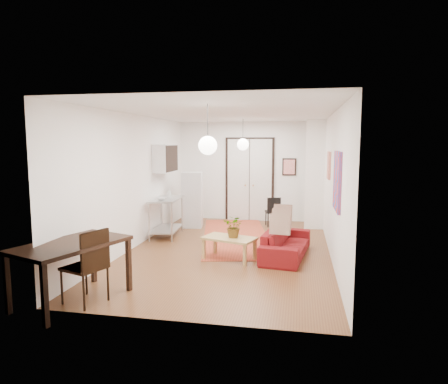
% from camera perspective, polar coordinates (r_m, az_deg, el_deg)
% --- Properties ---
extents(floor, '(7.00, 7.00, 0.00)m').
position_cam_1_polar(floor, '(8.65, 0.76, -8.33)').
color(floor, brown).
rests_on(floor, ground).
extents(ceiling, '(4.20, 7.00, 0.02)m').
position_cam_1_polar(ceiling, '(8.36, 0.80, 11.21)').
color(ceiling, silver).
rests_on(ceiling, wall_back).
extents(wall_back, '(4.20, 0.02, 2.90)m').
position_cam_1_polar(wall_back, '(11.83, 3.71, 2.94)').
color(wall_back, white).
rests_on(wall_back, floor).
extents(wall_front, '(4.20, 0.02, 2.90)m').
position_cam_1_polar(wall_front, '(5.00, -6.16, -2.69)').
color(wall_front, white).
rests_on(wall_front, floor).
extents(wall_left, '(0.02, 7.00, 2.90)m').
position_cam_1_polar(wall_left, '(8.98, -12.54, 1.49)').
color(wall_left, white).
rests_on(wall_left, floor).
extents(wall_right, '(0.02, 7.00, 2.90)m').
position_cam_1_polar(wall_right, '(8.28, 15.24, 0.96)').
color(wall_right, white).
rests_on(wall_right, floor).
extents(double_doors, '(1.44, 0.06, 2.50)m').
position_cam_1_polar(double_doors, '(11.81, 3.67, 1.72)').
color(double_doors, white).
rests_on(double_doors, wall_back).
extents(stub_partition, '(0.50, 0.10, 2.90)m').
position_cam_1_polar(stub_partition, '(10.81, 12.87, 2.39)').
color(stub_partition, white).
rests_on(stub_partition, floor).
extents(wall_cabinet, '(0.35, 1.00, 0.70)m').
position_cam_1_polar(wall_cabinet, '(10.29, -8.38, 4.78)').
color(wall_cabinet, white).
rests_on(wall_cabinet, wall_left).
extents(painting_popart, '(0.05, 1.00, 1.00)m').
position_cam_1_polar(painting_popart, '(7.02, 15.88, 1.53)').
color(painting_popart, red).
rests_on(painting_popart, wall_right).
extents(painting_abstract, '(0.05, 0.50, 0.60)m').
position_cam_1_polar(painting_abstract, '(9.05, 14.76, 3.69)').
color(painting_abstract, beige).
rests_on(painting_abstract, wall_right).
extents(poster_back, '(0.40, 0.03, 0.50)m').
position_cam_1_polar(poster_back, '(11.71, 9.30, 3.56)').
color(poster_back, red).
rests_on(poster_back, wall_back).
extents(print_left, '(0.03, 0.44, 0.54)m').
position_cam_1_polar(print_left, '(10.81, -8.27, 5.15)').
color(print_left, '#91603C').
rests_on(print_left, wall_left).
extents(pendant_back, '(0.30, 0.30, 0.80)m').
position_cam_1_polar(pendant_back, '(10.32, 2.72, 6.80)').
color(pendant_back, white).
rests_on(pendant_back, ceiling).
extents(pendant_front, '(0.30, 0.30, 0.80)m').
position_cam_1_polar(pendant_front, '(6.38, -2.33, 6.67)').
color(pendant_front, white).
rests_on(pendant_front, ceiling).
extents(kilim_rug, '(2.37, 4.38, 0.01)m').
position_cam_1_polar(kilim_rug, '(9.88, 1.69, -6.34)').
color(kilim_rug, '#C24830').
rests_on(kilim_rug, floor).
extents(sofa, '(1.99, 1.00, 0.56)m').
position_cam_1_polar(sofa, '(8.24, 8.87, -7.19)').
color(sofa, maroon).
rests_on(sofa, floor).
extents(coffee_table, '(1.14, 0.85, 0.45)m').
position_cam_1_polar(coffee_table, '(7.89, 0.76, -6.90)').
color(coffee_table, tan).
rests_on(coffee_table, floor).
extents(potted_plant, '(0.48, 0.45, 0.44)m').
position_cam_1_polar(potted_plant, '(7.82, 1.49, -4.94)').
color(potted_plant, '#3D662E').
rests_on(potted_plant, coffee_table).
extents(kitchen_counter, '(0.71, 1.28, 0.95)m').
position_cam_1_polar(kitchen_counter, '(9.90, -8.25, -2.77)').
color(kitchen_counter, '#B9BDBE').
rests_on(kitchen_counter, floor).
extents(bowl, '(0.24, 0.24, 0.05)m').
position_cam_1_polar(bowl, '(9.57, -8.87, -0.96)').
color(bowl, white).
rests_on(bowl, kitchen_counter).
extents(soap_bottle, '(0.10, 0.10, 0.20)m').
position_cam_1_polar(soap_bottle, '(10.07, -7.83, -0.14)').
color(soap_bottle, teal).
rests_on(soap_bottle, kitchen_counter).
extents(fridge, '(0.60, 0.60, 1.50)m').
position_cam_1_polar(fridge, '(10.91, -4.54, -1.10)').
color(fridge, silver).
rests_on(fridge, floor).
extents(dining_table, '(1.38, 1.79, 0.87)m').
position_cam_1_polar(dining_table, '(6.17, -20.98, -7.65)').
color(dining_table, black).
rests_on(dining_table, floor).
extents(dining_chair_near, '(0.66, 0.80, 1.08)m').
position_cam_1_polar(dining_chair_near, '(6.21, -18.85, -8.89)').
color(dining_chair_near, '#341E10').
rests_on(dining_chair_near, floor).
extents(dining_chair_far, '(0.66, 0.80, 1.08)m').
position_cam_1_polar(dining_chair_far, '(6.21, -18.85, -8.89)').
color(dining_chair_far, '#341E10').
rests_on(dining_chair_far, floor).
extents(black_side_chair, '(0.46, 0.46, 0.82)m').
position_cam_1_polar(black_side_chair, '(11.17, 6.99, -2.39)').
color(black_side_chair, black).
rests_on(black_side_chair, floor).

